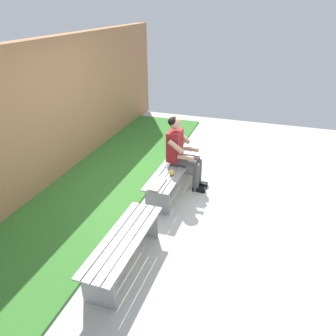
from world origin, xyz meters
The scene contains 8 objects.
ground_plane centered at (0.93, 1.00, -0.02)m, with size 10.00×7.00×0.04m, color beige.
grass_strip centered at (0.93, -1.24, 0.01)m, with size 9.00×1.75×0.03m, color #387A2D.
brick_wall centered at (0.50, -2.18, 1.18)m, with size 9.50×0.24×2.37m, color #B27A51.
bench_near centered at (0.00, 0.00, 0.32)m, with size 1.60×0.45×0.42m.
bench_far centered at (1.86, 0.00, 0.32)m, with size 1.48×0.45×0.42m.
person_seated centered at (-0.23, 0.10, 0.67)m, with size 0.50×0.69×1.23m.
apple centered at (0.22, 0.07, 0.47)m, with size 0.09×0.09×0.09m, color gold.
book_open centered at (0.58, -0.04, 0.43)m, with size 0.41×0.16×0.02m.
Camera 1 is at (4.58, 1.44, 2.88)m, focal length 35.18 mm.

